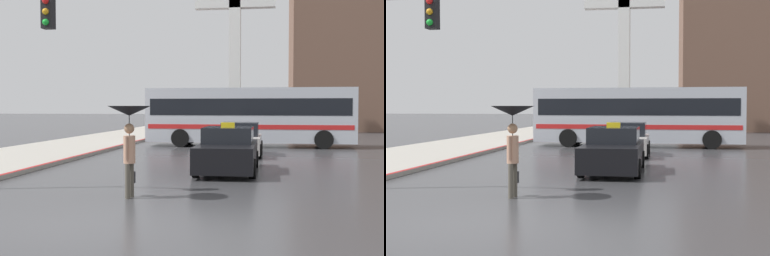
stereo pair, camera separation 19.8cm
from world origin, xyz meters
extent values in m
plane|color=#38383A|center=(0.00, 0.00, 0.00)|extent=(300.00, 300.00, 0.00)
cube|color=black|center=(1.90, 8.43, 0.56)|extent=(1.80, 4.61, 0.78)
cube|color=black|center=(1.90, 8.66, 1.21)|extent=(1.58, 2.08, 0.52)
cylinder|color=black|center=(2.76, 7.00, 0.30)|extent=(0.20, 0.60, 0.60)
cylinder|color=black|center=(1.05, 7.00, 0.30)|extent=(0.20, 0.60, 0.60)
cylinder|color=black|center=(2.76, 9.86, 0.30)|extent=(0.20, 0.60, 0.60)
cylinder|color=black|center=(1.05, 9.86, 0.30)|extent=(0.20, 0.60, 0.60)
cube|color=yellow|center=(1.90, 8.43, 1.55)|extent=(0.44, 0.16, 0.16)
cube|color=#B7B2AD|center=(1.95, 14.45, 0.51)|extent=(1.80, 4.01, 0.70)
cube|color=black|center=(1.95, 14.65, 1.16)|extent=(1.58, 1.81, 0.59)
cylinder|color=black|center=(2.80, 13.21, 0.30)|extent=(0.20, 0.60, 0.60)
cylinder|color=black|center=(1.09, 13.21, 0.30)|extent=(0.20, 0.60, 0.60)
cylinder|color=black|center=(2.80, 15.70, 0.30)|extent=(0.20, 0.60, 0.60)
cylinder|color=black|center=(1.09, 15.70, 0.30)|extent=(0.20, 0.60, 0.60)
cube|color=#B2B7C1|center=(2.13, 20.02, 1.70)|extent=(11.08, 2.96, 2.87)
cube|color=black|center=(2.13, 20.02, 2.13)|extent=(10.54, 2.95, 0.88)
cube|color=red|center=(2.13, 20.02, 1.10)|extent=(10.76, 2.97, 0.24)
cylinder|color=black|center=(6.03, 21.06, 0.48)|extent=(0.97, 0.32, 0.96)
cylinder|color=black|center=(5.93, 18.66, 0.48)|extent=(0.97, 0.32, 0.96)
cylinder|color=black|center=(-1.38, 21.37, 0.48)|extent=(0.97, 0.32, 0.96)
cylinder|color=black|center=(-1.48, 18.97, 0.48)|extent=(0.97, 0.32, 0.96)
cylinder|color=#4C473D|center=(0.01, 3.05, 0.41)|extent=(0.14, 0.14, 0.82)
cylinder|color=#4C473D|center=(0.05, 3.27, 0.41)|extent=(0.14, 0.14, 0.82)
cylinder|color=tan|center=(0.03, 3.16, 1.14)|extent=(0.32, 0.32, 0.65)
sphere|color=#997051|center=(0.03, 3.16, 1.63)|extent=(0.24, 0.24, 0.24)
cylinder|color=tan|center=(0.00, 2.98, 1.19)|extent=(0.08, 0.08, 0.55)
cylinder|color=tan|center=(0.06, 3.34, 1.19)|extent=(0.08, 0.08, 0.55)
cone|color=black|center=(0.03, 3.16, 2.04)|extent=(1.02, 1.02, 0.23)
cylinder|color=black|center=(0.03, 3.16, 1.70)|extent=(0.02, 0.02, 0.68)
cube|color=#262628|center=(0.02, 3.42, 0.45)|extent=(0.13, 0.19, 0.28)
cube|color=black|center=(-2.16, 3.68, 4.47)|extent=(0.28, 0.28, 0.80)
sphere|color=red|center=(-2.16, 3.52, 4.73)|extent=(0.16, 0.16, 0.16)
sphere|color=orange|center=(-2.16, 3.52, 4.47)|extent=(0.16, 0.16, 0.16)
sphere|color=green|center=(-2.16, 3.52, 4.21)|extent=(0.16, 0.16, 0.16)
cube|color=white|center=(0.37, 34.01, 7.25)|extent=(0.90, 0.90, 14.50)
cube|color=white|center=(0.37, 34.01, 10.44)|extent=(6.38, 0.90, 0.90)
camera|label=1|loc=(3.32, -8.94, 2.13)|focal=50.00mm
camera|label=2|loc=(3.52, -8.91, 2.13)|focal=50.00mm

